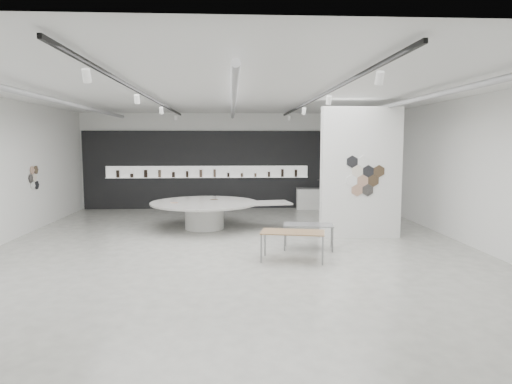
{
  "coord_description": "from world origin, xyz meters",
  "views": [
    {
      "loc": [
        -0.07,
        -11.36,
        2.62
      ],
      "look_at": [
        0.62,
        1.2,
        1.27
      ],
      "focal_mm": 32.0,
      "sensor_mm": 36.0,
      "label": 1
    }
  ],
  "objects": [
    {
      "name": "sample_table_stone",
      "position": [
        1.84,
        -0.35,
        0.57
      ],
      "size": [
        1.3,
        0.81,
        0.63
      ],
      "rotation": [
        0.0,
        0.0,
        -0.17
      ],
      "color": "slate",
      "rests_on": "ground"
    },
    {
      "name": "kitchen_counter",
      "position": [
        3.25,
        6.51,
        0.42
      ],
      "size": [
        1.51,
        0.67,
        1.16
      ],
      "rotation": [
        0.0,
        0.0,
        -0.07
      ],
      "color": "white",
      "rests_on": "ground"
    },
    {
      "name": "display_island",
      "position": [
        -0.82,
        2.49,
        0.54
      ],
      "size": [
        4.55,
        3.77,
        0.84
      ],
      "rotation": [
        0.0,
        0.0,
        0.17
      ],
      "color": "white",
      "rests_on": "ground"
    },
    {
      "name": "partition_column",
      "position": [
        3.5,
        1.0,
        1.8
      ],
      "size": [
        2.2,
        0.38,
        3.6
      ],
      "color": "white",
      "rests_on": "ground"
    },
    {
      "name": "back_wall_display",
      "position": [
        -0.08,
        6.93,
        1.54
      ],
      "size": [
        11.8,
        0.27,
        3.1
      ],
      "color": "black",
      "rests_on": "ground"
    },
    {
      "name": "room",
      "position": [
        -0.09,
        -0.0,
        2.07
      ],
      "size": [
        12.02,
        14.02,
        3.82
      ],
      "color": "#B9B9AF",
      "rests_on": "ground"
    },
    {
      "name": "sample_table_wood",
      "position": [
        1.3,
        -1.42,
        0.61
      ],
      "size": [
        1.51,
        0.97,
        0.66
      ],
      "rotation": [
        0.0,
        0.0,
        -0.21
      ],
      "color": "#8F6D4A",
      "rests_on": "ground"
    }
  ]
}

